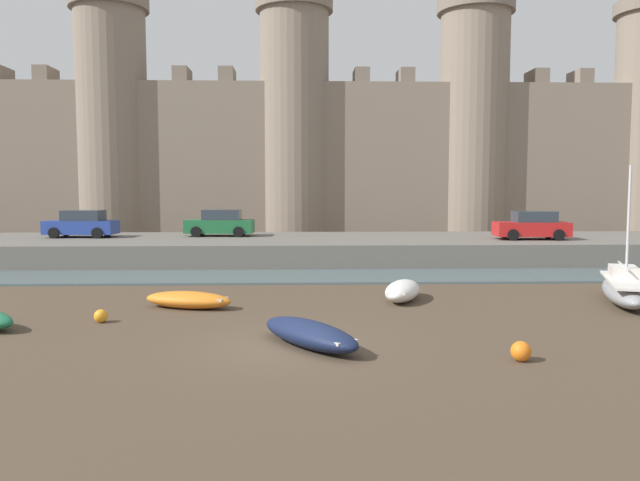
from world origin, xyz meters
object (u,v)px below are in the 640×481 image
at_px(mooring_buoy_near_channel, 521,351).
at_px(rowboat_foreground_right, 403,290).
at_px(rowboat_foreground_left, 188,299).
at_px(car_quay_centre_west, 220,223).
at_px(mooring_buoy_mid_mud, 101,316).
at_px(rowboat_midflat_right, 309,333).
at_px(sailboat_foreground_centre, 624,289).
at_px(car_quay_west, 532,226).
at_px(car_quay_centre_east, 82,224).

bearing_deg(mooring_buoy_near_channel, rowboat_foreground_right, 100.58).
bearing_deg(rowboat_foreground_left, car_quay_centre_west, 93.18).
xyz_separation_m(mooring_buoy_mid_mud, mooring_buoy_near_channel, (11.74, -4.80, 0.04)).
height_order(rowboat_foreground_right, rowboat_midflat_right, rowboat_foreground_right).
distance_m(rowboat_foreground_left, car_quay_centre_west, 16.31).
bearing_deg(mooring_buoy_mid_mud, rowboat_foreground_left, 44.22).
height_order(rowboat_midflat_right, car_quay_centre_west, car_quay_centre_west).
bearing_deg(car_quay_centre_west, mooring_buoy_near_channel, -66.17).
bearing_deg(sailboat_foreground_centre, car_quay_west, 84.18).
distance_m(rowboat_foreground_right, car_quay_west, 15.27).
bearing_deg(car_quay_centre_west, sailboat_foreground_centre, -43.19).
relative_size(rowboat_foreground_left, mooring_buoy_near_channel, 6.83).
relative_size(rowboat_foreground_right, mooring_buoy_near_channel, 6.45).
bearing_deg(mooring_buoy_near_channel, rowboat_midflat_right, 162.91).
bearing_deg(car_quay_centre_east, sailboat_foreground_centre, -31.20).
distance_m(mooring_buoy_mid_mud, car_quay_centre_west, 18.64).
xyz_separation_m(rowboat_foreground_right, mooring_buoy_near_channel, (1.55, -8.32, -0.15)).
height_order(sailboat_foreground_centre, mooring_buoy_mid_mud, sailboat_foreground_centre).
height_order(mooring_buoy_near_channel, car_quay_centre_east, car_quay_centre_east).
bearing_deg(car_quay_centre_west, mooring_buoy_mid_mud, -94.51).
distance_m(rowboat_foreground_left, rowboat_midflat_right, 6.92).
distance_m(rowboat_midflat_right, car_quay_centre_west, 22.35).
relative_size(sailboat_foreground_centre, mooring_buoy_mid_mud, 13.23).
height_order(car_quay_centre_west, car_quay_west, same).
bearing_deg(sailboat_foreground_centre, car_quay_centre_west, 136.81).
distance_m(rowboat_foreground_right, car_quay_centre_west, 17.41).
bearing_deg(rowboat_midflat_right, mooring_buoy_mid_mud, 153.97).
bearing_deg(car_quay_centre_west, rowboat_foreground_right, -59.74).
xyz_separation_m(rowboat_foreground_left, sailboat_foreground_centre, (15.92, 0.40, 0.22)).
distance_m(rowboat_foreground_right, car_quay_centre_east, 22.17).
height_order(sailboat_foreground_centre, rowboat_midflat_right, sailboat_foreground_centre).
xyz_separation_m(rowboat_foreground_right, rowboat_midflat_right, (-3.63, -6.72, -0.03)).
bearing_deg(car_quay_west, car_quay_centre_east, 174.84).
relative_size(mooring_buoy_mid_mud, car_quay_west, 0.10).
relative_size(rowboat_midflat_right, car_quay_centre_west, 0.92).
xyz_separation_m(rowboat_midflat_right, car_quay_centre_west, (-5.10, 21.69, 1.72)).
bearing_deg(rowboat_midflat_right, car_quay_centre_west, 103.24).
relative_size(car_quay_centre_east, car_quay_centre_west, 1.00).
bearing_deg(sailboat_foreground_centre, mooring_buoy_near_channel, -131.09).
bearing_deg(rowboat_foreground_right, rowboat_foreground_left, -171.08).
distance_m(mooring_buoy_near_channel, car_quay_west, 21.78).
relative_size(rowboat_foreground_right, mooring_buoy_mid_mud, 7.68).
height_order(rowboat_foreground_left, mooring_buoy_mid_mud, rowboat_foreground_left).
relative_size(rowboat_foreground_right, car_quay_centre_west, 0.78).
height_order(rowboat_midflat_right, car_quay_centre_east, car_quay_centre_east).
relative_size(rowboat_foreground_right, car_quay_west, 0.78).
bearing_deg(car_quay_centre_east, rowboat_foreground_right, -40.27).
relative_size(mooring_buoy_mid_mud, mooring_buoy_near_channel, 0.84).
bearing_deg(car_quay_west, rowboat_foreground_left, -142.63).
distance_m(rowboat_midflat_right, mooring_buoy_near_channel, 5.42).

